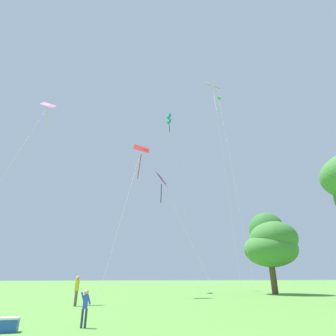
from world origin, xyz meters
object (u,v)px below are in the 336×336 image
Objects in this scene: kite_red_high at (140,156)px; kite_purple_streamer at (162,184)px; kite_pink_low at (45,113)px; kite_teal_box at (169,119)px; kite_yellow_diamond at (214,93)px; person_in_blue_jacket at (77,288)px; tree_right_cluster at (271,241)px; kite_green_small at (219,98)px; picnic_cooler at (9,325)px; person_child_small at (85,305)px.

kite_red_high is 8.91m from kite_purple_streamer.
kite_teal_box is at bearing 48.59° from kite_pink_low.
kite_yellow_diamond is 31.93m from person_in_blue_jacket.
kite_purple_streamer is 1.76× the size of tree_right_cluster.
kite_green_small is (23.31, 10.75, 13.56)m from kite_pink_low.
kite_yellow_diamond is at bearing 33.56° from person_in_blue_jacket.
person_in_blue_jacket is (-9.34, -15.85, -12.91)m from kite_purple_streamer.
kite_yellow_diamond is at bearing 47.62° from picnic_cooler.
kite_red_high reaches higher than kite_purple_streamer.
person_child_small is (-15.15, -18.95, -26.02)m from kite_yellow_diamond.
kite_green_small is 49.96× the size of picnic_cooler.
kite_green_small is 40.81m from person_child_small.
person_child_small is (-4.29, -16.57, -13.66)m from kite_red_high.
kite_red_high is 22.97m from picnic_cooler.
person_child_small is (-11.69, -31.55, -28.62)m from kite_teal_box.
kite_green_small reaches higher than kite_pink_low.
kite_yellow_diamond is (3.46, -12.59, -2.61)m from kite_teal_box.
kite_purple_streamer is 17.95m from kite_green_small.
kite_yellow_diamond is at bearing 12.38° from kite_red_high.
kite_teal_box is 29.20m from tree_right_cluster.
kite_yellow_diamond is 16.37× the size of person_in_blue_jacket.
kite_yellow_diamond reaches higher than person_child_small.
tree_right_cluster reaches higher than person_in_blue_jacket.
kite_yellow_diamond is 5.52m from kite_green_small.
kite_yellow_diamond reaches higher than tree_right_cluster.
picnic_cooler is (-14.04, -31.77, -29.14)m from kite_teal_box.
kite_teal_box is at bearing 105.36° from kite_yellow_diamond.
kite_yellow_diamond is at bearing -124.93° from kite_green_small.
kite_red_high is at bearing -179.26° from tree_right_cluster.
person_in_blue_jacket is at bearing -142.07° from kite_green_small.
kite_teal_box is 24.67× the size of person_child_small.
person_in_blue_jacket is (-15.80, -10.48, -25.69)m from kite_yellow_diamond.
kite_red_high is at bearing 75.47° from person_child_small.
kite_purple_streamer is 30.22m from picnic_cooler.
person_child_small is at bearing 5.49° from picnic_cooler.
kite_green_small is 16.80× the size of person_in_blue_jacket.
kite_pink_low is 1.10× the size of kite_purple_streamer.
person_child_small is at bearing -104.53° from kite_red_high.
person_in_blue_jacket is at bearing -157.90° from tree_right_cluster.
kite_pink_low is at bearing 113.64° from person_child_small.
kite_teal_box reaches higher than kite_yellow_diamond.
kite_purple_streamer is (14.04, 12.09, -1.76)m from kite_pink_low.
kite_teal_box is 29.15m from kite_pink_low.
person_child_small is at bearing -128.01° from kite_green_small.
person_child_small is at bearing -110.33° from kite_teal_box.
kite_yellow_diamond is 15.29m from kite_purple_streamer.
kite_teal_box is 38.54m from person_in_blue_jacket.
kite_yellow_diamond reaches higher than kite_red_high.
picnic_cooler is (-11.04, -24.54, -13.76)m from kite_purple_streamer.
kite_teal_box is at bearing 63.72° from kite_red_high.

